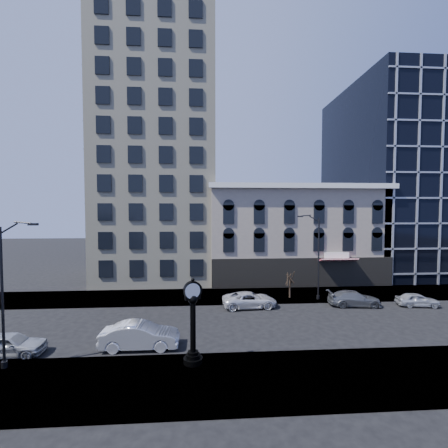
{
  "coord_description": "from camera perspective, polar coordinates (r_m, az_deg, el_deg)",
  "views": [
    {
      "loc": [
        0.15,
        -23.79,
        9.23
      ],
      "look_at": [
        2.0,
        4.0,
        8.0
      ],
      "focal_mm": 24.0,
      "sensor_mm": 36.0,
      "label": 1
    }
  ],
  "objects": [
    {
      "name": "ground",
      "position": [
        25.52,
        -4.1,
        -18.68
      ],
      "size": [
        160.0,
        160.0,
        0.0
      ],
      "primitive_type": "plane",
      "color": "black",
      "rests_on": "ground"
    },
    {
      "name": "sidewalk_far",
      "position": [
        33.09,
        -4.03,
        -13.57
      ],
      "size": [
        160.0,
        6.0,
        0.12
      ],
      "primitive_type": "cube",
      "color": "gray",
      "rests_on": "ground"
    },
    {
      "name": "sidewalk_near",
      "position": [
        18.26,
        -4.25,
        -27.62
      ],
      "size": [
        160.0,
        6.0,
        0.12
      ],
      "primitive_type": "cube",
      "color": "gray",
      "rests_on": "ground"
    },
    {
      "name": "cream_tower",
      "position": [
        44.3,
        -12.29,
        15.64
      ],
      "size": [
        15.9,
        15.4,
        42.5
      ],
      "color": "beige",
      "rests_on": "ground"
    },
    {
      "name": "victorian_row",
      "position": [
        41.54,
        12.79,
        -2.0
      ],
      "size": [
        22.6,
        11.19,
        12.5
      ],
      "color": "gray",
      "rests_on": "ground"
    },
    {
      "name": "glass_office",
      "position": [
        55.09,
        31.81,
        7.12
      ],
      "size": [
        20.0,
        20.15,
        28.0
      ],
      "color": "black",
      "rests_on": "ground"
    },
    {
      "name": "street_clock",
      "position": [
        18.91,
        -5.94,
        -18.53
      ],
      "size": [
        1.16,
        1.16,
        5.13
      ],
      "rotation": [
        0.0,
        0.0,
        0.33
      ],
      "color": "black",
      "rests_on": "sidewalk_near"
    },
    {
      "name": "street_lamp_near",
      "position": [
        21.02,
        -35.37,
        -4.94
      ],
      "size": [
        2.25,
        0.43,
        8.68
      ],
      "rotation": [
        0.0,
        0.0,
        -0.08
      ],
      "color": "black",
      "rests_on": "sidewalk_near"
    },
    {
      "name": "street_lamp_far",
      "position": [
        31.95,
        16.5,
        -1.9
      ],
      "size": [
        2.29,
        0.54,
        8.88
      ],
      "rotation": [
        0.0,
        0.0,
        3.02
      ],
      "color": "black",
      "rests_on": "sidewalk_far"
    },
    {
      "name": "bare_tree_far",
      "position": [
        32.5,
        12.46,
        -9.44
      ],
      "size": [
        1.86,
        1.86,
        3.2
      ],
      "color": "#312418",
      "rests_on": "sidewalk_far"
    },
    {
      "name": "car_near_a",
      "position": [
        24.63,
        -35.72,
        -18.13
      ],
      "size": [
        4.4,
        1.98,
        1.47
      ],
      "primitive_type": "imported",
      "rotation": [
        0.0,
        0.0,
        1.63
      ],
      "color": "#A5A8AD",
      "rests_on": "ground"
    },
    {
      "name": "car_near_b",
      "position": [
        22.18,
        -15.68,
        -19.76
      ],
      "size": [
        5.18,
        1.81,
        1.71
      ],
      "primitive_type": "imported",
      "rotation": [
        0.0,
        0.0,
        1.57
      ],
      "color": "silver",
      "rests_on": "ground"
    },
    {
      "name": "car_far_a",
      "position": [
        29.6,
        4.89,
        -14.19
      ],
      "size": [
        5.34,
        2.74,
        1.44
      ],
      "primitive_type": "imported",
      "rotation": [
        0.0,
        0.0,
        1.64
      ],
      "color": "silver",
      "rests_on": "ground"
    },
    {
      "name": "car_far_b",
      "position": [
        32.48,
        23.54,
        -12.88
      ],
      "size": [
        5.1,
        2.49,
        1.43
      ],
      "primitive_type": "imported",
      "rotation": [
        0.0,
        0.0,
        1.47
      ],
      "color": "#595B60",
      "rests_on": "ground"
    },
    {
      "name": "car_far_c",
      "position": [
        35.18,
        32.9,
        -12.01
      ],
      "size": [
        3.96,
        2.08,
        1.28
      ],
      "primitive_type": "imported",
      "rotation": [
        0.0,
        0.0,
        1.42
      ],
      "color": "#A5A8AD",
      "rests_on": "ground"
    }
  ]
}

